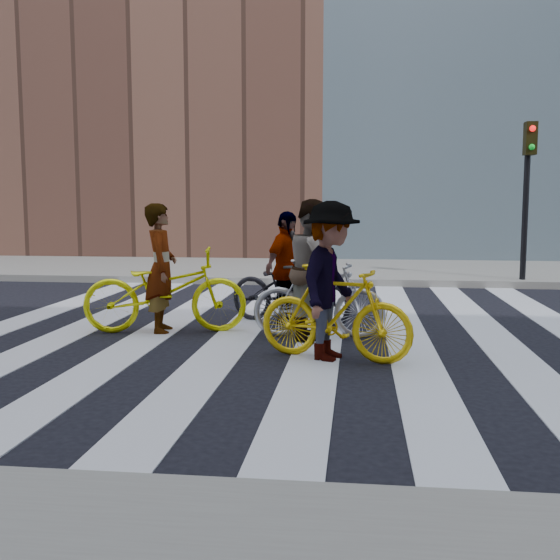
% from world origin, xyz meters
% --- Properties ---
extents(ground, '(100.00, 100.00, 0.00)m').
position_xyz_m(ground, '(0.00, 0.00, 0.00)').
color(ground, black).
rests_on(ground, ground).
extents(sidewalk_far, '(100.00, 5.00, 0.15)m').
position_xyz_m(sidewalk_far, '(0.00, 7.50, 0.07)').
color(sidewalk_far, gray).
rests_on(sidewalk_far, ground).
extents(zebra_crosswalk, '(8.25, 10.00, 0.01)m').
position_xyz_m(zebra_crosswalk, '(0.00, 0.00, 0.01)').
color(zebra_crosswalk, silver).
rests_on(zebra_crosswalk, ground).
extents(traffic_signal, '(0.22, 0.42, 3.33)m').
position_xyz_m(traffic_signal, '(4.40, 5.32, 2.28)').
color(traffic_signal, black).
rests_on(traffic_signal, ground).
extents(bike_yellow_left, '(2.25, 1.14, 1.13)m').
position_xyz_m(bike_yellow_left, '(-1.53, -0.16, 0.56)').
color(bike_yellow_left, '#FDFF0E').
rests_on(bike_yellow_left, ground).
extents(bike_silver_mid, '(1.68, 0.48, 1.01)m').
position_xyz_m(bike_silver_mid, '(0.53, -0.31, 0.51)').
color(bike_silver_mid, '#B5B6C0').
rests_on(bike_silver_mid, ground).
extents(bike_yellow_right, '(1.81, 0.99, 1.05)m').
position_xyz_m(bike_yellow_right, '(0.77, -1.46, 0.52)').
color(bike_yellow_right, yellow).
rests_on(bike_yellow_right, ground).
extents(bike_dark_rear, '(2.03, 1.41, 1.01)m').
position_xyz_m(bike_dark_rear, '(0.05, 0.60, 0.51)').
color(bike_dark_rear, black).
rests_on(bike_dark_rear, ground).
extents(rider_left, '(0.52, 0.69, 1.71)m').
position_xyz_m(rider_left, '(-1.58, -0.16, 0.86)').
color(rider_left, slate).
rests_on(rider_left, ground).
extents(rider_mid, '(0.67, 0.86, 1.77)m').
position_xyz_m(rider_mid, '(0.48, -0.31, 0.88)').
color(rider_mid, slate).
rests_on(rider_mid, ground).
extents(rider_right, '(0.95, 1.27, 1.74)m').
position_xyz_m(rider_right, '(0.72, -1.46, 0.87)').
color(rider_right, slate).
rests_on(rider_right, ground).
extents(rider_rear, '(0.75, 1.02, 1.60)m').
position_xyz_m(rider_rear, '(0.00, 0.60, 0.80)').
color(rider_rear, slate).
rests_on(rider_rear, ground).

